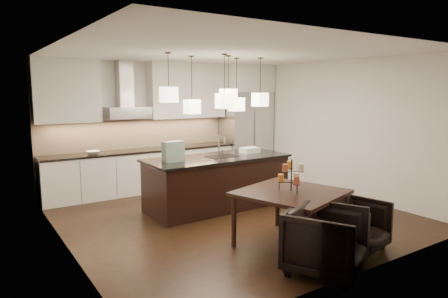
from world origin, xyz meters
TOP-DOWN VIEW (x-y plane):
  - floor at (0.00, 0.00)m, footprint 5.50×5.50m
  - ceiling at (0.00, 0.00)m, footprint 5.50×5.50m
  - wall_back at (0.00, 2.76)m, footprint 5.50×0.02m
  - wall_front at (0.00, -2.76)m, footprint 5.50×0.02m
  - wall_left at (-2.76, 0.00)m, footprint 0.02×5.50m
  - wall_right at (2.76, 0.00)m, footprint 0.02×5.50m
  - refrigerator at (2.10, 2.38)m, footprint 1.20×0.72m
  - fridge_panel at (2.10, 2.38)m, footprint 1.26×0.72m
  - lower_cabinets at (-0.62, 2.43)m, footprint 4.21×0.62m
  - countertop at (-0.62, 2.43)m, footprint 4.21×0.66m
  - backsplash at (-0.62, 2.73)m, footprint 4.21×0.02m
  - upper_cab_left at (-2.10, 2.57)m, footprint 1.25×0.35m
  - upper_cab_right at (0.55, 2.57)m, footprint 1.85×0.35m
  - hood_canopy at (-0.93, 2.48)m, footprint 0.90×0.52m
  - hood_chimney at (-0.93, 2.59)m, footprint 0.30×0.28m
  - fruit_bowl at (-1.70, 2.38)m, footprint 0.27×0.27m
  - island_body at (0.06, 0.52)m, footprint 2.62×1.08m
  - island_top at (0.06, 0.52)m, footprint 2.71×1.17m
  - faucet at (0.17, 0.63)m, footprint 0.11×0.25m
  - tote_bag at (-0.85, 0.50)m, footprint 0.36×0.19m
  - food_container at (0.86, 0.57)m, footprint 0.36×0.26m
  - dining_table at (-0.07, -1.61)m, footprint 1.62×1.62m
  - candelabra at (-0.07, -1.61)m, footprint 0.47×0.47m
  - candle_a at (0.07, -1.57)m, footprint 0.10×0.10m
  - candle_b at (-0.18, -1.51)m, footprint 0.10×0.10m
  - candle_c at (-0.11, -1.75)m, footprint 0.10×0.10m
  - candle_d at (0.01, -1.49)m, footprint 0.10×0.10m
  - candle_e at (-0.21, -1.63)m, footprint 0.10×0.10m
  - candle_f at (-0.01, -1.74)m, footprint 0.10×0.10m
  - armchair_left at (-0.33, -2.50)m, footprint 1.15×1.16m
  - armchair_right at (0.56, -2.24)m, footprint 0.86×0.88m
  - pendant_a at (-0.91, 0.50)m, footprint 0.24×0.24m
  - pendant_b at (-0.28, 0.84)m, footprint 0.24×0.24m
  - pendant_c at (0.23, 0.41)m, footprint 0.24×0.24m
  - pendant_d at (0.67, 0.77)m, footprint 0.24×0.24m
  - pendant_e at (1.02, 0.47)m, footprint 0.24×0.24m
  - pendant_f at (-0.01, 0.17)m, footprint 0.24×0.24m

SIDE VIEW (x-z plane):
  - floor at x=0.00m, z-range -0.02..0.00m
  - armchair_right at x=0.56m, z-range 0.00..0.69m
  - dining_table at x=-0.07m, z-range 0.00..0.78m
  - armchair_left at x=-0.33m, z-range 0.00..0.80m
  - lower_cabinets at x=-0.62m, z-range 0.00..0.88m
  - island_body at x=0.06m, z-range 0.00..0.92m
  - countertop at x=-0.62m, z-range 0.88..0.92m
  - island_top at x=0.06m, z-range 0.92..0.96m
  - fruit_bowl at x=-1.70m, z-range 0.92..0.98m
  - candle_a at x=0.07m, z-range 0.91..1.02m
  - candle_b at x=-0.18m, z-range 0.91..1.02m
  - candle_c at x=-0.11m, z-range 0.91..1.02m
  - candelabra at x=-0.07m, z-range 0.78..1.24m
  - food_container at x=0.86m, z-range 0.96..1.06m
  - refrigerator at x=2.10m, z-range 0.00..2.15m
  - candle_d at x=0.01m, z-range 1.08..1.18m
  - candle_e at x=-0.21m, z-range 1.08..1.18m
  - candle_f at x=-0.01m, z-range 1.08..1.18m
  - tote_bag at x=-0.85m, z-range 0.96..1.32m
  - faucet at x=0.17m, z-range 0.96..1.36m
  - backsplash at x=-0.62m, z-range 0.92..1.55m
  - wall_back at x=0.00m, z-range 0.00..2.80m
  - wall_front at x=0.00m, z-range 0.00..2.80m
  - wall_left at x=-2.76m, z-range 0.00..2.80m
  - wall_right at x=2.76m, z-range 0.00..2.80m
  - hood_canopy at x=-0.93m, z-range 1.60..1.84m
  - pendant_b at x=-0.28m, z-range 1.75..2.01m
  - pendant_d at x=0.67m, z-range 1.78..2.04m
  - pendant_f at x=-0.01m, z-range 1.87..2.13m
  - pendant_e at x=1.02m, z-range 1.87..2.13m
  - pendant_c at x=0.23m, z-range 1.95..2.21m
  - pendant_a at x=-0.91m, z-range 1.98..2.24m
  - upper_cab_left at x=-2.10m, z-range 1.55..2.80m
  - upper_cab_right at x=0.55m, z-range 1.55..2.80m
  - hood_chimney at x=-0.93m, z-range 1.84..2.80m
  - fridge_panel at x=2.10m, z-range 2.15..2.80m
  - ceiling at x=0.00m, z-range 2.80..2.82m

